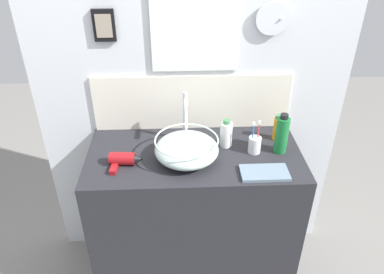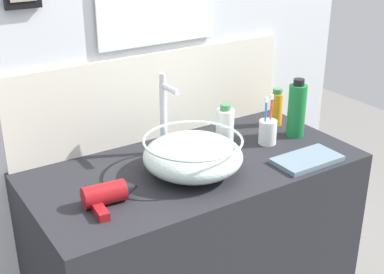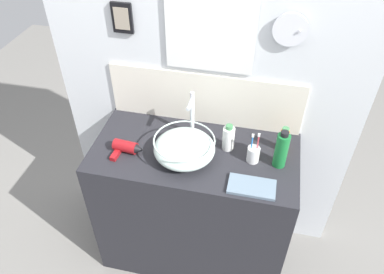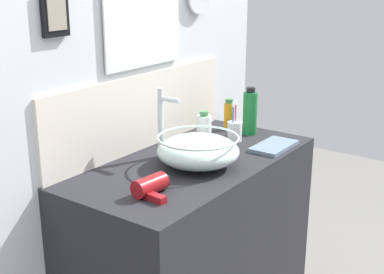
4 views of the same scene
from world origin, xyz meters
name	(u,v)px [view 2 (image 2 of 4)]	position (x,y,z in m)	size (l,w,h in m)	color
back_panel	(148,31)	(0.00, 0.30, 1.29)	(1.71, 0.10, 2.59)	silver
glass_bowl_sink	(193,155)	(-0.04, -0.05, 0.97)	(0.32, 0.32, 0.12)	silver
faucet	(165,110)	(-0.04, 0.12, 1.07)	(0.02, 0.11, 0.28)	silver
hair_drier	(109,194)	(-0.34, -0.08, 0.94)	(0.17, 0.13, 0.06)	maroon
toothbrush_cup	(267,131)	(0.31, 0.00, 0.95)	(0.06, 0.06, 0.18)	white
shampoo_bottle	(225,127)	(0.17, 0.07, 0.98)	(0.06, 0.06, 0.15)	white
spray_bottle	(296,109)	(0.44, 0.00, 1.01)	(0.06, 0.06, 0.22)	#197233
lotion_bottle	(277,108)	(0.45, 0.12, 0.98)	(0.05, 0.05, 0.15)	orange
hand_towel	(307,159)	(0.32, -0.19, 0.92)	(0.23, 0.13, 0.02)	slate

